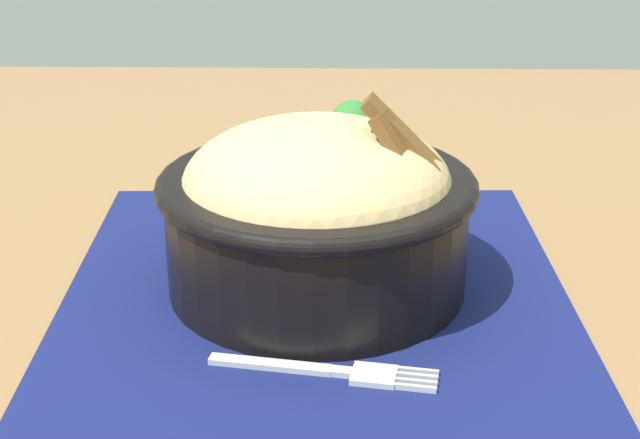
% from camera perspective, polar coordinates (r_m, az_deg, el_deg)
% --- Properties ---
extents(table, '(1.33, 0.90, 0.72)m').
position_cam_1_polar(table, '(0.67, -0.25, -10.26)').
color(table, olive).
rests_on(table, ground_plane).
extents(placemat, '(0.41, 0.35, 0.00)m').
position_cam_1_polar(placemat, '(0.65, -0.54, -4.85)').
color(placemat, '#11194C').
rests_on(placemat, table).
extents(bowl, '(0.24, 0.24, 0.14)m').
position_cam_1_polar(bowl, '(0.64, 0.02, 0.71)').
color(bowl, black).
rests_on(bowl, placemat).
extents(fork, '(0.04, 0.14, 0.00)m').
position_cam_1_polar(fork, '(0.57, 0.81, -9.01)').
color(fork, silver).
rests_on(fork, placemat).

